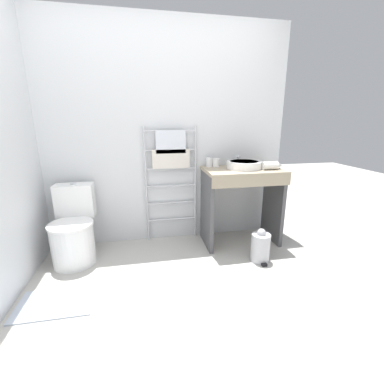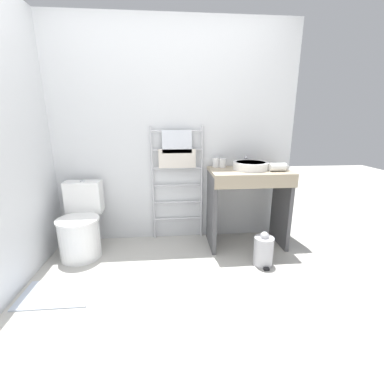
{
  "view_description": "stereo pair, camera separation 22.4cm",
  "coord_description": "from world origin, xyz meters",
  "px_view_note": "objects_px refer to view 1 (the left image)",
  "views": [
    {
      "loc": [
        -0.24,
        -1.44,
        1.36
      ],
      "look_at": [
        0.18,
        0.69,
        0.75
      ],
      "focal_mm": 24.0,
      "sensor_mm": 36.0,
      "label": 1
    },
    {
      "loc": [
        -0.01,
        -1.47,
        1.36
      ],
      "look_at": [
        0.18,
        0.69,
        0.75
      ],
      "focal_mm": 24.0,
      "sensor_mm": 36.0,
      "label": 2
    }
  ],
  "objects_px": {
    "towel_radiator": "(171,161)",
    "cup_near_edge": "(216,163)",
    "toilet": "(74,232)",
    "cup_near_wall": "(209,162)",
    "hair_dryer": "(271,165)",
    "trash_bin": "(260,247)",
    "sink_basin": "(244,165)"
  },
  "relations": [
    {
      "from": "toilet",
      "to": "hair_dryer",
      "type": "relative_size",
      "value": 3.36
    },
    {
      "from": "cup_near_wall",
      "to": "hair_dryer",
      "type": "height_order",
      "value": "cup_near_wall"
    },
    {
      "from": "towel_radiator",
      "to": "sink_basin",
      "type": "distance_m",
      "value": 0.8
    },
    {
      "from": "towel_radiator",
      "to": "hair_dryer",
      "type": "xyz_separation_m",
      "value": [
        1.02,
        -0.31,
        -0.03
      ]
    },
    {
      "from": "toilet",
      "to": "sink_basin",
      "type": "xyz_separation_m",
      "value": [
        1.78,
        0.09,
        0.6
      ]
    },
    {
      "from": "sink_basin",
      "to": "trash_bin",
      "type": "relative_size",
      "value": 1.09
    },
    {
      "from": "towel_radiator",
      "to": "hair_dryer",
      "type": "bearing_deg",
      "value": -17.04
    },
    {
      "from": "cup_near_wall",
      "to": "trash_bin",
      "type": "height_order",
      "value": "cup_near_wall"
    },
    {
      "from": "towel_radiator",
      "to": "trash_bin",
      "type": "distance_m",
      "value": 1.3
    },
    {
      "from": "cup_near_edge",
      "to": "trash_bin",
      "type": "height_order",
      "value": "cup_near_edge"
    },
    {
      "from": "cup_near_edge",
      "to": "hair_dryer",
      "type": "height_order",
      "value": "cup_near_edge"
    },
    {
      "from": "sink_basin",
      "to": "trash_bin",
      "type": "bearing_deg",
      "value": -86.41
    },
    {
      "from": "toilet",
      "to": "towel_radiator",
      "type": "height_order",
      "value": "towel_radiator"
    },
    {
      "from": "towel_radiator",
      "to": "sink_basin",
      "type": "xyz_separation_m",
      "value": [
        0.77,
        -0.2,
        -0.03
      ]
    },
    {
      "from": "sink_basin",
      "to": "trash_bin",
      "type": "distance_m",
      "value": 0.88
    },
    {
      "from": "hair_dryer",
      "to": "trash_bin",
      "type": "xyz_separation_m",
      "value": [
        -0.22,
        -0.35,
        -0.75
      ]
    },
    {
      "from": "toilet",
      "to": "cup_near_wall",
      "type": "height_order",
      "value": "cup_near_wall"
    },
    {
      "from": "towel_radiator",
      "to": "cup_near_wall",
      "type": "distance_m",
      "value": 0.43
    },
    {
      "from": "cup_near_wall",
      "to": "hair_dryer",
      "type": "bearing_deg",
      "value": -25.48
    },
    {
      "from": "toilet",
      "to": "sink_basin",
      "type": "height_order",
      "value": "sink_basin"
    },
    {
      "from": "sink_basin",
      "to": "hair_dryer",
      "type": "bearing_deg",
      "value": -23.82
    },
    {
      "from": "towel_radiator",
      "to": "trash_bin",
      "type": "height_order",
      "value": "towel_radiator"
    },
    {
      "from": "toilet",
      "to": "towel_radiator",
      "type": "bearing_deg",
      "value": 16.29
    },
    {
      "from": "cup_near_wall",
      "to": "trash_bin",
      "type": "bearing_deg",
      "value": -59.66
    },
    {
      "from": "sink_basin",
      "to": "cup_near_edge",
      "type": "height_order",
      "value": "cup_near_edge"
    },
    {
      "from": "hair_dryer",
      "to": "trash_bin",
      "type": "bearing_deg",
      "value": -122.76
    },
    {
      "from": "toilet",
      "to": "towel_radiator",
      "type": "xyz_separation_m",
      "value": [
        1.01,
        0.29,
        0.63
      ]
    },
    {
      "from": "cup_near_edge",
      "to": "trash_bin",
      "type": "bearing_deg",
      "value": -63.91
    },
    {
      "from": "toilet",
      "to": "sink_basin",
      "type": "relative_size",
      "value": 2.0
    },
    {
      "from": "towel_radiator",
      "to": "cup_near_edge",
      "type": "distance_m",
      "value": 0.5
    },
    {
      "from": "toilet",
      "to": "sink_basin",
      "type": "bearing_deg",
      "value": 3.0
    },
    {
      "from": "toilet",
      "to": "towel_radiator",
      "type": "relative_size",
      "value": 0.57
    }
  ]
}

